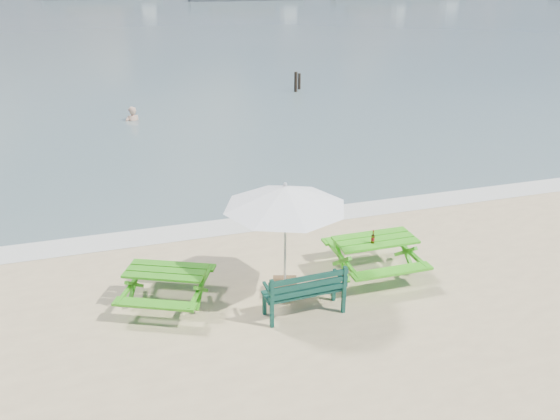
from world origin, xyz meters
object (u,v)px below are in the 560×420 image
object	(u,v)px
side_table	(285,288)
patio_umbrella	(285,196)
beer_bottle	(373,239)
picnic_table_right	(374,256)
park_bench	(304,300)
picnic_table_left	(167,287)
swimmer	(133,128)

from	to	relation	value
side_table	patio_umbrella	size ratio (longest dim) A/B	0.20
beer_bottle	patio_umbrella	bearing A→B (deg)	-176.52
picnic_table_right	side_table	size ratio (longest dim) A/B	3.23
park_bench	patio_umbrella	distance (m)	1.87
park_bench	beer_bottle	distance (m)	1.96
picnic_table_left	picnic_table_right	distance (m)	4.12
picnic_table_right	side_table	bearing A→B (deg)	-172.37
side_table	beer_bottle	distance (m)	1.97
picnic_table_left	patio_umbrella	distance (m)	2.75
picnic_table_right	beer_bottle	bearing A→B (deg)	-132.27
park_bench	picnic_table_right	bearing A→B (deg)	27.39
picnic_table_right	picnic_table_left	bearing A→B (deg)	178.49
patio_umbrella	swimmer	xyz separation A→B (m)	(-2.03, 14.65, -2.35)
picnic_table_left	patio_umbrella	size ratio (longest dim) A/B	0.74
patio_umbrella	beer_bottle	size ratio (longest dim) A/B	10.26
swimmer	beer_bottle	bearing A→B (deg)	-75.10
side_table	picnic_table_right	bearing A→B (deg)	7.63
side_table	swimmer	bearing A→B (deg)	97.91
picnic_table_right	beer_bottle	size ratio (longest dim) A/B	6.62
picnic_table_left	swimmer	size ratio (longest dim) A/B	1.14
beer_bottle	swimmer	bearing A→B (deg)	104.90
picnic_table_left	beer_bottle	world-z (taller)	beer_bottle
swimmer	side_table	bearing A→B (deg)	-82.09
patio_umbrella	swimmer	world-z (taller)	patio_umbrella
picnic_table_right	swimmer	distance (m)	14.95
side_table	swimmer	xyz separation A→B (m)	(-2.03, 14.65, -0.48)
patio_umbrella	picnic_table_left	bearing A→B (deg)	170.12
picnic_table_right	park_bench	world-z (taller)	park_bench
picnic_table_right	park_bench	xyz separation A→B (m)	(-1.83, -0.95, -0.10)
park_bench	side_table	xyz separation A→B (m)	(-0.14, 0.68, -0.12)
swimmer	picnic_table_right	bearing A→B (deg)	-74.43
picnic_table_right	beer_bottle	distance (m)	0.53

